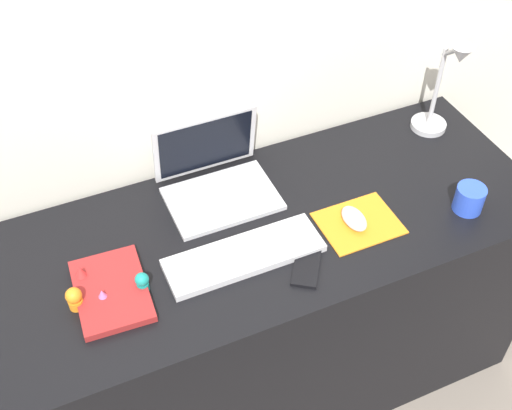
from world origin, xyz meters
TOP-DOWN VIEW (x-y plane):
  - ground_plane at (0.00, 0.00)m, footprint 6.00×6.00m
  - back_wall at (0.00, 0.34)m, footprint 2.77×0.05m
  - desk at (0.00, 0.00)m, footprint 1.57×0.61m
  - laptop at (-0.07, 0.19)m, footprint 0.30×0.24m
  - keyboard at (-0.10, -0.08)m, footprint 0.41×0.13m
  - mousepad at (0.23, -0.09)m, footprint 0.21×0.17m
  - mouse at (0.22, -0.09)m, footprint 0.06×0.10m
  - cell_phone at (0.03, -0.18)m, footprint 0.12×0.14m
  - desk_lamp at (0.65, 0.16)m, footprint 0.11×0.15m
  - notebook_pad at (-0.44, -0.06)m, footprint 0.18×0.25m
  - coffee_mug at (0.53, -0.16)m, footprint 0.08×0.08m
  - toy_figurine_pink at (-0.46, -0.07)m, footprint 0.04×0.04m
  - toy_figurine_red at (-0.49, 0.01)m, footprint 0.05×0.05m
  - toy_figurine_orange at (-0.52, -0.06)m, footprint 0.04×0.04m
  - toy_figurine_teal at (-0.36, -0.07)m, footprint 0.03×0.03m

SIDE VIEW (x-z plane):
  - ground_plane at x=0.00m, z-range 0.00..0.00m
  - desk at x=0.00m, z-range 0.00..0.74m
  - mousepad at x=0.23m, z-range 0.74..0.74m
  - back_wall at x=0.00m, z-range 0.00..1.49m
  - cell_phone at x=0.03m, z-range 0.74..0.75m
  - keyboard at x=-0.10m, z-range 0.74..0.76m
  - notebook_pad at x=-0.44m, z-range 0.74..0.76m
  - mouse at x=0.22m, z-range 0.74..0.78m
  - toy_figurine_pink at x=-0.46m, z-range 0.74..0.78m
  - toy_figurine_red at x=-0.49m, z-range 0.74..0.79m
  - toy_figurine_teal at x=-0.36m, z-range 0.74..0.80m
  - toy_figurine_orange at x=-0.52m, z-range 0.74..0.80m
  - coffee_mug at x=0.53m, z-range 0.74..0.82m
  - laptop at x=-0.07m, z-range 0.69..0.90m
  - desk_lamp at x=0.65m, z-range 0.73..1.06m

